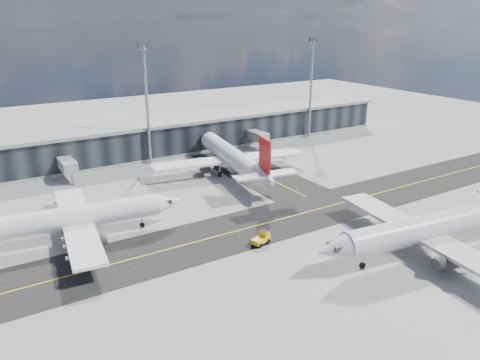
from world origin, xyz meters
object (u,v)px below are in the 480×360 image
(service_van, at_px, (204,162))
(airliner_near, at_px, (434,227))
(airliner_redtail, at_px, (232,157))
(airliner_af, at_px, (67,219))
(baggage_tug, at_px, (262,238))

(service_van, bearing_deg, airliner_near, -104.17)
(airliner_redtail, relative_size, service_van, 7.08)
(airliner_af, height_order, airliner_redtail, airliner_redtail)
(airliner_redtail, distance_m, baggage_tug, 34.99)
(airliner_redtail, relative_size, airliner_near, 1.03)
(airliner_af, height_order, service_van, airliner_af)
(airliner_af, xyz_separation_m, airliner_near, (46.41, -33.12, 0.33))
(service_van, bearing_deg, airliner_af, -169.78)
(airliner_af, bearing_deg, airliner_near, 61.81)
(airliner_near, xyz_separation_m, baggage_tug, (-20.72, 15.67, -3.02))
(airliner_near, bearing_deg, baggage_tug, 60.63)
(baggage_tug, bearing_deg, airliner_redtail, 138.83)
(airliner_near, height_order, service_van, airliner_near)
(baggage_tug, bearing_deg, airliner_near, 34.94)
(airliner_af, bearing_deg, service_van, 130.60)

